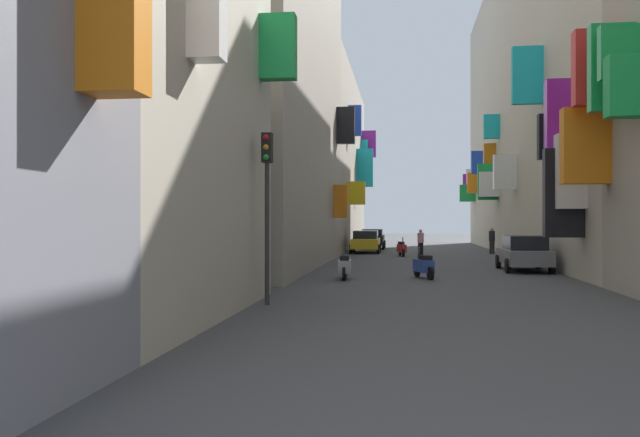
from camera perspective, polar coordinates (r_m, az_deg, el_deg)
ground_plane at (r=32.97m, az=9.39°, el=-3.84°), size 140.00×140.00×0.00m
building_left_mid_c at (r=31.93m, az=-5.41°, el=14.45°), size 7.02×19.26×20.35m
building_left_far at (r=51.97m, az=-0.24°, el=4.80°), size 7.33×23.11×13.18m
building_right_mid_c at (r=42.55m, az=20.01°, el=11.03°), size 7.32×18.69×20.75m
building_right_far at (r=57.72m, az=16.54°, el=7.46°), size 7.35×12.81×19.52m
parked_car_yellow at (r=42.96m, az=4.00°, el=-1.97°), size 1.91×4.30×1.43m
parked_car_black at (r=48.84m, az=4.58°, el=-1.73°), size 1.85×4.33×1.45m
parked_car_grey at (r=28.80m, az=17.28°, el=-2.84°), size 1.89×4.14×1.48m
scooter_silver at (r=23.75m, az=2.15°, el=-4.17°), size 0.50×1.93×1.13m
scooter_red at (r=38.93m, az=7.09°, el=-2.59°), size 0.60×1.86×1.13m
scooter_blue at (r=24.28m, az=8.98°, el=-4.08°), size 0.77×1.77×1.13m
pedestrian_crossing at (r=42.61m, az=14.70°, el=-1.88°), size 0.41×0.41×1.66m
pedestrian_near_left at (r=40.11m, az=8.73°, el=-2.07°), size 0.46×0.46×1.57m
traffic_light_near_corner at (r=16.60m, az=-4.62°, el=2.67°), size 0.26×0.34×4.33m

